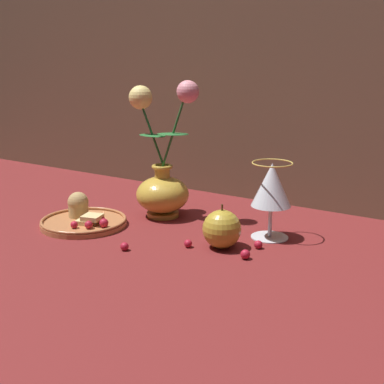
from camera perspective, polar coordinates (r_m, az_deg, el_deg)
The scene contains 9 objects.
ground_plane at distance 1.13m, azimuth -2.70°, elevation -4.14°, with size 2.40×2.40×0.00m, color maroon.
vase at distance 1.20m, azimuth -3.22°, elevation 1.60°, with size 0.18×0.12×0.31m.
plate_with_pastries at distance 1.18m, azimuth -11.54°, elevation -2.76°, with size 0.19×0.19×0.07m.
wine_glass at distance 1.07m, azimuth 8.47°, elevation 0.45°, with size 0.08×0.08×0.16m.
apple_beside_vase at distance 1.02m, azimuth 3.20°, elevation -3.97°, with size 0.07×0.07×0.09m.
berry_near_plate at distance 1.02m, azimuth -7.27°, elevation -5.77°, with size 0.02×0.02×0.02m, color #AD192D.
berry_front_center at distance 1.03m, azimuth -0.42°, elevation -5.52°, with size 0.02×0.02×0.02m, color #AD192D.
berry_by_glass_stem at distance 0.98m, azimuth 5.71°, elevation -6.64°, with size 0.02×0.02×0.02m, color #AD192D.
berry_under_candlestick at distance 1.03m, azimuth 7.09°, elevation -5.58°, with size 0.02×0.02×0.02m, color #AD192D.
Camera 1 is at (0.62, -0.87, 0.36)m, focal length 50.00 mm.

